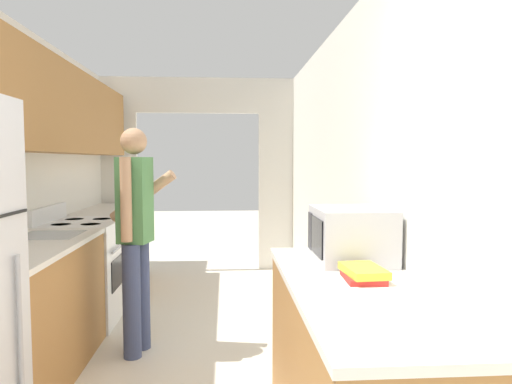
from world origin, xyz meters
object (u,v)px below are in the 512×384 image
(microwave, at_px, (351,235))
(book_stack, at_px, (363,273))
(person, at_px, (135,233))
(range_oven, at_px, (83,271))

(microwave, xyz_separation_m, book_stack, (-0.05, -0.39, -0.11))
(person, xyz_separation_m, book_stack, (1.29, -1.39, 0.03))
(person, relative_size, microwave, 3.76)
(range_oven, distance_m, person, 1.05)
(book_stack, bearing_deg, person, 132.94)
(person, bearing_deg, book_stack, -123.83)
(range_oven, xyz_separation_m, book_stack, (1.90, -2.12, 0.47))
(person, height_order, book_stack, person)
(person, relative_size, book_stack, 6.33)
(range_oven, bearing_deg, microwave, -41.55)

